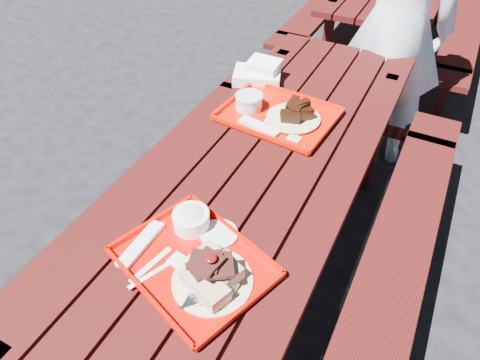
{
  "coord_description": "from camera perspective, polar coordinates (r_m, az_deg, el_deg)",
  "views": [
    {
      "loc": [
        0.5,
        -1.13,
        1.83
      ],
      "look_at": [
        0.0,
        -0.15,
        0.82
      ],
      "focal_mm": 32.0,
      "sensor_mm": 36.0,
      "label": 1
    }
  ],
  "objects": [
    {
      "name": "near_tray",
      "position": [
        1.32,
        -5.6,
        -9.85
      ],
      "size": [
        0.54,
        0.48,
        0.14
      ],
      "color": "#D90600",
      "rests_on": "picnic_table_near"
    },
    {
      "name": "far_tray",
      "position": [
        1.91,
        4.79,
        8.89
      ],
      "size": [
        0.51,
        0.41,
        0.08
      ],
      "color": "red",
      "rests_on": "picnic_table_near"
    },
    {
      "name": "picnic_table_near",
      "position": [
        1.77,
        2.22,
        -3.27
      ],
      "size": [
        1.41,
        2.4,
        0.75
      ],
      "color": "#3F0C0C",
      "rests_on": "ground"
    },
    {
      "name": "person",
      "position": [
        2.65,
        20.07,
        18.79
      ],
      "size": [
        0.67,
        0.48,
        1.73
      ],
      "primitive_type": "imported",
      "rotation": [
        0.0,
        0.0,
        3.25
      ],
      "color": "#B6CFF1",
      "rests_on": "ground"
    },
    {
      "name": "white_cloth",
      "position": [
        2.18,
        2.56,
        14.09
      ],
      "size": [
        0.27,
        0.23,
        0.09
      ],
      "color": "white",
      "rests_on": "picnic_table_near"
    },
    {
      "name": "ground",
      "position": [
        2.2,
        1.83,
        -13.47
      ],
      "size": [
        60.0,
        60.0,
        0.0
      ],
      "primitive_type": "plane",
      "color": "black",
      "rests_on": "ground"
    }
  ]
}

